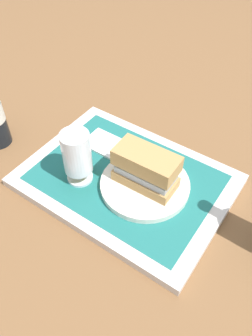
{
  "coord_description": "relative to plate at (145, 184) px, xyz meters",
  "views": [
    {
      "loc": [
        -0.28,
        0.41,
        0.58
      ],
      "look_at": [
        0.0,
        0.0,
        0.05
      ],
      "focal_mm": 36.51,
      "sensor_mm": 36.0,
      "label": 1
    }
  ],
  "objects": [
    {
      "name": "plate",
      "position": [
        0.0,
        0.0,
        0.0
      ],
      "size": [
        0.19,
        0.19,
        0.01
      ],
      "primitive_type": "cylinder",
      "color": "silver",
      "rests_on": "placemat"
    },
    {
      "name": "ground_plane",
      "position": [
        0.05,
        0.0,
        -0.03
      ],
      "size": [
        3.0,
        3.0,
        0.0
      ],
      "primitive_type": "plane",
      "color": "brown"
    },
    {
      "name": "placemat",
      "position": [
        0.05,
        0.0,
        -0.01
      ],
      "size": [
        0.38,
        0.27,
        0.0
      ],
      "primitive_type": "cube",
      "color": "#1E6B66",
      "rests_on": "tray"
    },
    {
      "name": "tray",
      "position": [
        0.05,
        0.0,
        -0.02
      ],
      "size": [
        0.44,
        0.32,
        0.02
      ],
      "primitive_type": "cube",
      "color": "silver",
      "rests_on": "ground_plane"
    },
    {
      "name": "beer_glass",
      "position": [
        0.13,
        0.06,
        0.06
      ],
      "size": [
        0.06,
        0.06,
        0.12
      ],
      "color": "silver",
      "rests_on": "placemat"
    },
    {
      "name": "napkin_folded",
      "position": [
        0.15,
        -0.06,
        -0.0
      ],
      "size": [
        0.09,
        0.07,
        0.01
      ],
      "primitive_type": "cube",
      "color": "white",
      "rests_on": "placemat"
    },
    {
      "name": "sandwich",
      "position": [
        0.0,
        0.0,
        0.05
      ],
      "size": [
        0.13,
        0.07,
        0.08
      ],
      "rotation": [
        0.0,
        0.0,
        0.02
      ],
      "color": "tan",
      "rests_on": "plate"
    }
  ]
}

